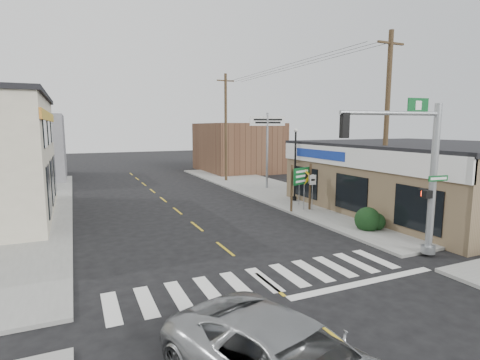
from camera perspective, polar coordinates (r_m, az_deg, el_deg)
name	(u,v)px	position (r m, az deg, el deg)	size (l,w,h in m)	color
ground	(269,284)	(13.01, 4.50, -15.54)	(140.00, 140.00, 0.00)	black
sidewalk_right	(292,196)	(28.17, 7.97, -2.48)	(6.00, 38.00, 0.13)	gray
sidewalk_left	(13,221)	(24.23, -31.31, -5.35)	(6.00, 38.00, 0.13)	gray
center_line	(197,226)	(20.01, -6.59, -7.02)	(0.12, 56.00, 0.01)	gold
crosswalk	(264,280)	(13.33, 3.65, -14.90)	(11.00, 2.20, 0.01)	silver
thrift_store	(427,178)	(26.28, 26.62, 0.23)	(12.00, 14.00, 4.00)	brown
bldg_distant_right	(238,147)	(44.23, -0.38, 5.00)	(8.00, 10.00, 5.60)	brown
bldg_distant_left	(14,147)	(42.82, -31.18, 4.27)	(9.00, 10.00, 6.40)	slate
traffic_signal_pole	(421,164)	(16.00, 25.88, 2.21)	(4.86, 0.38, 6.15)	#919599
guide_sign	(301,181)	(22.95, 9.35, -0.11)	(1.63, 0.14, 2.85)	#493621
fire_hydrant	(370,215)	(21.16, 19.15, -5.08)	(0.24, 0.24, 0.76)	#DBE500
ped_crossing_sign	(305,182)	(23.19, 9.81, -0.24)	(0.99, 0.07, 2.55)	gray
lamp_post	(296,159)	(25.97, 8.53, 3.18)	(0.65, 0.51, 4.97)	black
dance_center_sign	(267,131)	(31.18, 4.19, 7.45)	(2.92, 0.18, 6.21)	gray
bare_tree	(361,154)	(22.92, 17.99, 3.85)	(2.25, 2.25, 4.49)	black
shrub_front	(368,220)	(19.82, 18.86, -5.76)	(1.27, 1.27, 0.96)	#133515
shrub_back	(356,199)	(25.63, 17.28, -2.72)	(1.14, 1.14, 0.85)	black
utility_pole_near	(386,126)	(21.46, 21.40, 7.69)	(1.74, 0.26, 10.00)	#46271E
utility_pole_far	(226,127)	(35.49, -2.18, 8.15)	(1.73, 0.26, 9.94)	#3E2A1E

